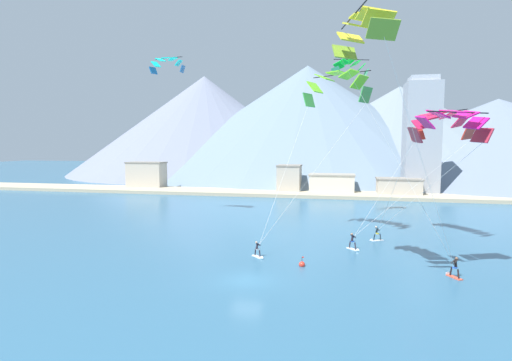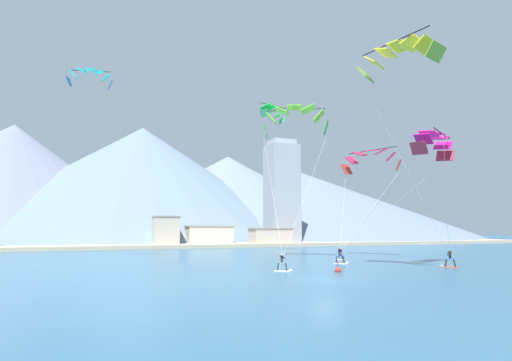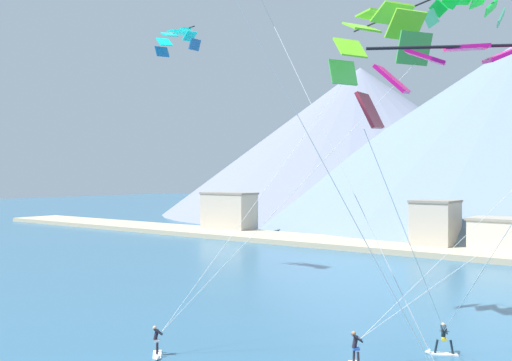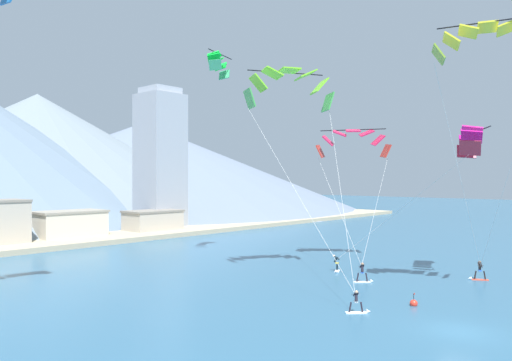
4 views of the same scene
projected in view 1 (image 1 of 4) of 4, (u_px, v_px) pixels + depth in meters
ground_plane at (247, 280)px, 32.32m from camera, size 400.00×400.00×0.00m
kitesurfer_near_lead at (375, 236)px, 45.51m from camera, size 1.73×1.16×1.71m
kitesurfer_near_trail at (259, 253)px, 38.75m from camera, size 1.52×1.51×1.66m
kitesurfer_mid_center at (453, 270)px, 33.12m from camera, size 1.20×1.71×1.81m
kitesurfer_far_left at (354, 244)px, 41.59m from camera, size 1.47×1.55×1.84m
parafoil_kite_near_lead at (451, 123)px, 32.61m from camera, size 7.95×13.56×12.56m
parafoil_kite_near_trail at (336, 85)px, 46.97m from camera, size 11.06×14.28×18.21m
parafoil_kite_mid_center at (364, 30)px, 29.85m from camera, size 10.14×7.90×19.28m
parafoil_kite_far_left at (440, 123)px, 45.14m from camera, size 12.54×10.35×13.36m
parafoil_kite_distant_high_outer at (167, 63)px, 59.20m from camera, size 5.51×2.00×2.41m
parafoil_kite_distant_low_drift at (350, 66)px, 57.56m from camera, size 5.43×4.32×2.45m
race_marker_buoy at (302, 265)px, 36.04m from camera, size 0.56×0.56×1.02m
shoreline_strip at (305, 194)px, 85.67m from camera, size 180.00×10.00×0.70m
shore_building_harbour_front at (147, 175)px, 97.20m from camera, size 9.19×4.63×6.70m
shore_building_promenade_mid at (332, 184)px, 87.72m from camera, size 9.93×5.80×4.45m
shore_building_quay_east at (399, 187)px, 83.48m from camera, size 9.10×5.44×3.92m
shore_building_quay_west at (289, 179)px, 89.17m from camera, size 5.24×5.63×6.38m
highrise_tower at (421, 137)px, 85.92m from camera, size 7.00×7.00×25.31m
mountain_peak_west_ridge at (205, 125)px, 152.84m from camera, size 98.83×98.83×36.68m
mountain_peak_central_summit at (399, 131)px, 138.71m from camera, size 109.05×109.05×30.82m
mountain_peak_east_shoulder at (307, 121)px, 143.19m from camera, size 117.62×117.62×38.75m
mountain_peak_far_spur at (496, 138)px, 130.15m from camera, size 128.26×128.26×25.61m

